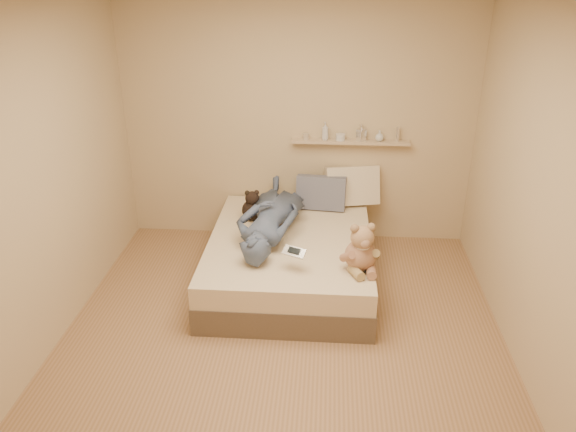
# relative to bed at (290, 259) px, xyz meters

# --- Properties ---
(room) EXTENTS (3.80, 3.80, 3.80)m
(room) POSITION_rel_bed_xyz_m (0.00, -0.93, 1.08)
(room) COLOR #98724F
(room) RESTS_ON ground
(bed) EXTENTS (1.50, 1.90, 0.45)m
(bed) POSITION_rel_bed_xyz_m (0.00, 0.00, 0.00)
(bed) COLOR brown
(bed) RESTS_ON floor
(game_console) EXTENTS (0.21, 0.16, 0.07)m
(game_console) POSITION_rel_bed_xyz_m (0.07, -0.59, 0.40)
(game_console) COLOR silver
(game_console) RESTS_ON bed
(teddy_bear) EXTENTS (0.35, 0.35, 0.43)m
(teddy_bear) POSITION_rel_bed_xyz_m (0.62, -0.55, 0.40)
(teddy_bear) COLOR #9D7156
(teddy_bear) RESTS_ON bed
(dark_plush) EXTENTS (0.21, 0.21, 0.32)m
(dark_plush) POSITION_rel_bed_xyz_m (-0.40, 0.36, 0.36)
(dark_plush) COLOR black
(dark_plush) RESTS_ON bed
(pillow_cream) EXTENTS (0.59, 0.38, 0.43)m
(pillow_cream) POSITION_rel_bed_xyz_m (0.59, 0.83, 0.43)
(pillow_cream) COLOR beige
(pillow_cream) RESTS_ON bed
(pillow_grey) EXTENTS (0.52, 0.25, 0.36)m
(pillow_grey) POSITION_rel_bed_xyz_m (0.27, 0.69, 0.40)
(pillow_grey) COLOR slate
(pillow_grey) RESTS_ON bed
(person) EXTENTS (0.74, 1.54, 0.35)m
(person) POSITION_rel_bed_xyz_m (-0.18, 0.10, 0.40)
(person) COLOR #454E6D
(person) RESTS_ON bed
(wall_shelf) EXTENTS (1.20, 0.12, 0.03)m
(wall_shelf) POSITION_rel_bed_xyz_m (0.55, 0.91, 0.88)
(wall_shelf) COLOR tan
(wall_shelf) RESTS_ON wall_back
(shelf_bottles) EXTENTS (0.97, 0.11, 0.18)m
(shelf_bottles) POSITION_rel_bed_xyz_m (0.56, 0.91, 0.96)
(shelf_bottles) COLOR beige
(shelf_bottles) RESTS_ON wall_shelf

